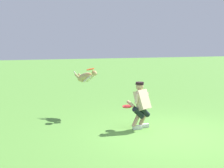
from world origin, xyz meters
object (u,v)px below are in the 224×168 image
Objects in this scene: person at (141,104)px; frisbee_held at (127,106)px; dog at (86,77)px; frisbee_flying at (90,69)px.

person is 4.78× the size of frisbee_held.
frisbee_held is at bearing 38.35° from person.
frisbee_flying reaches higher than dog.
frisbee_held is at bearing 115.92° from frisbee_flying.
frisbee_flying is 0.94× the size of frisbee_held.
person is at bearing -6.81° from dog.
dog is at bearing -73.22° from frisbee_flying.
dog is 3.16× the size of frisbee_held.
person is at bearing 154.85° from frisbee_held.
person is 0.40m from frisbee_held.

